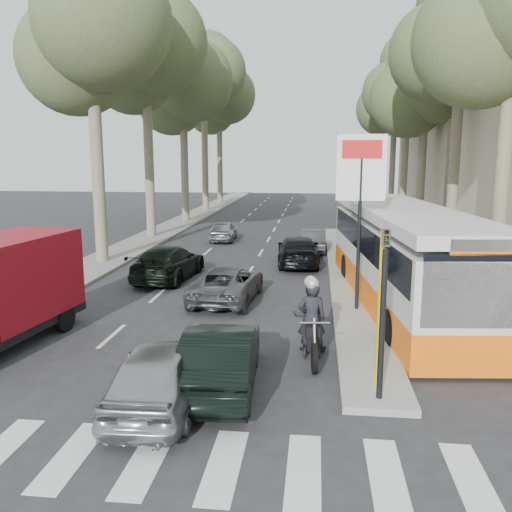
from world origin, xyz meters
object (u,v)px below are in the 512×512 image
Objects in this scene: city_bus at (403,254)px; motorcycle at (311,320)px; dark_hatchback at (221,357)px; silver_hatchback at (161,373)px.

motorcycle is at bearing -126.31° from city_bus.
city_bus is at bearing 53.64° from motorcycle.
city_bus reaches higher than dark_hatchback.
dark_hatchback is at bearing -130.05° from city_bus.
silver_hatchback is 0.31× the size of city_bus.
silver_hatchback is at bearing -131.67° from city_bus.
dark_hatchback is 8.67m from city_bus.
dark_hatchback is at bearing -137.76° from motorcycle.
city_bus is at bearing -127.72° from dark_hatchback.
dark_hatchback is 2.85m from motorcycle.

